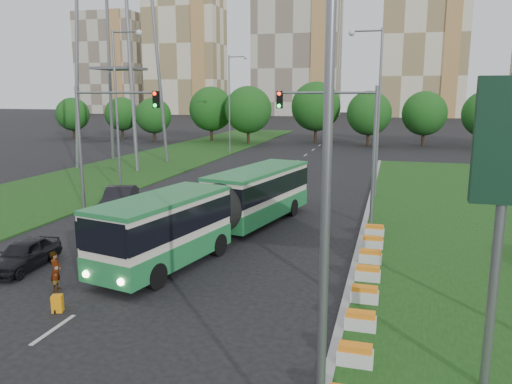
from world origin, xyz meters
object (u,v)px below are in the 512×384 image
(car_left_near, at_px, (24,254))
(pedestrian, at_px, (56,271))
(traffic_mast_left, at_px, (101,129))
(articulated_bus, at_px, (219,208))
(shopping_trolley, at_px, (57,304))
(traffic_mast_median, at_px, (346,133))
(car_left_far, at_px, (120,199))

(car_left_near, distance_m, pedestrian, 3.38)
(traffic_mast_left, height_order, pedestrian, traffic_mast_left)
(articulated_bus, bearing_deg, shopping_trolley, -92.21)
(traffic_mast_left, xyz_separation_m, car_left_near, (2.44, -10.40, -4.69))
(articulated_bus, relative_size, car_left_near, 4.41)
(traffic_mast_median, relative_size, traffic_mast_left, 1.00)
(traffic_mast_median, relative_size, shopping_trolley, 12.93)
(traffic_mast_median, xyz_separation_m, articulated_bus, (-5.95, -4.89, -3.63))
(articulated_bus, xyz_separation_m, car_left_near, (-6.77, -6.52, -1.06))
(traffic_mast_left, relative_size, articulated_bus, 0.47)
(car_left_far, height_order, shopping_trolley, car_left_far)
(traffic_mast_median, distance_m, car_left_near, 17.71)
(traffic_mast_median, distance_m, articulated_bus, 8.51)
(car_left_near, relative_size, car_left_far, 0.79)
(articulated_bus, height_order, car_left_near, articulated_bus)
(car_left_near, bearing_deg, articulated_bus, 40.49)
(traffic_mast_median, distance_m, traffic_mast_left, 15.19)
(traffic_mast_median, relative_size, car_left_far, 1.64)
(traffic_mast_left, bearing_deg, articulated_bus, -22.87)
(traffic_mast_left, height_order, car_left_near, traffic_mast_left)
(traffic_mast_left, height_order, car_left_far, traffic_mast_left)
(shopping_trolley, bearing_deg, traffic_mast_median, 38.62)
(articulated_bus, xyz_separation_m, shopping_trolley, (-2.55, -9.91, -1.41))
(traffic_mast_median, xyz_separation_m, car_left_far, (-14.28, -0.72, -4.55))
(car_left_near, bearing_deg, traffic_mast_median, 38.46)
(shopping_trolley, bearing_deg, pedestrian, 105.86)
(traffic_mast_left, xyz_separation_m, shopping_trolley, (6.66, -13.80, -5.04))
(traffic_mast_left, height_order, shopping_trolley, traffic_mast_left)
(traffic_mast_median, height_order, articulated_bus, traffic_mast_median)
(traffic_mast_left, bearing_deg, shopping_trolley, -64.25)
(car_left_far, distance_m, shopping_trolley, 15.23)
(car_left_far, bearing_deg, traffic_mast_median, -16.22)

